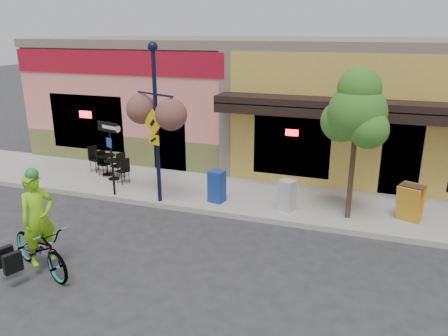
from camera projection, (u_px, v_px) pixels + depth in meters
name	position (u px, v px, depth m)	size (l,w,h in m)	color
ground	(218.00, 225.00, 11.30)	(90.00, 90.00, 0.00)	#2D2D30
sidewalk	(241.00, 196.00, 13.08)	(24.00, 3.00, 0.15)	#9E9B93
curb	(225.00, 214.00, 11.77)	(24.00, 0.12, 0.15)	#A8A59E
building	(282.00, 97.00, 17.36)	(18.20, 8.20, 4.50)	#F38678
bicycle	(40.00, 248.00, 8.99)	(0.71, 2.04, 1.07)	maroon
cyclist_rider	(40.00, 230.00, 8.85)	(0.70, 0.46, 1.92)	#86DD17
lamp_post	(156.00, 125.00, 11.82)	(1.41, 0.56, 4.40)	black
one_way_sign	(112.00, 159.00, 12.63)	(0.84, 0.18, 2.19)	black
cafe_set_left	(113.00, 167.00, 14.15)	(1.42, 0.71, 0.85)	black
cafe_set_right	(107.00, 162.00, 14.57)	(1.51, 0.75, 0.90)	black
newspaper_box_blue	(217.00, 186.00, 12.31)	(0.41, 0.37, 0.91)	navy
newspaper_box_grey	(287.00, 195.00, 11.74)	(0.39, 0.36, 0.84)	#B2B2B2
street_tree	(354.00, 145.00, 10.82)	(1.52, 1.52, 3.91)	#3D7A26
sandwich_board	(408.00, 205.00, 10.94)	(0.58, 0.43, 0.97)	orange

